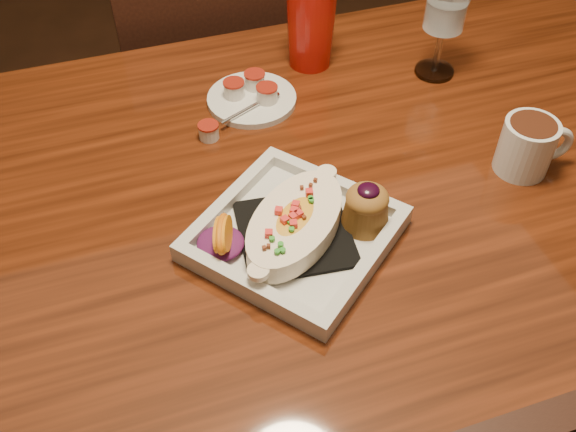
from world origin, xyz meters
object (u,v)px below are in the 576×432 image
object	(u,v)px
saucer	(252,96)
red_tumbler	(311,26)
table	(296,225)
coffee_mug	(529,145)
chair_far	(212,86)
goblet	(446,11)
plate	(302,226)

from	to	relation	value
saucer	red_tumbler	distance (m)	0.17
table	coffee_mug	distance (m)	0.38
saucer	red_tumbler	bearing A→B (deg)	31.23
saucer	coffee_mug	bearing A→B (deg)	-40.20
table	chair_far	size ratio (longest dim) A/B	1.61
chair_far	coffee_mug	world-z (taller)	chair_far
goblet	red_tumbler	size ratio (longest dim) A/B	1.19
plate	table	bearing A→B (deg)	35.87
coffee_mug	goblet	bearing A→B (deg)	101.29
table	red_tumbler	size ratio (longest dim) A/B	9.93
chair_far	goblet	world-z (taller)	same
table	saucer	world-z (taller)	saucer
coffee_mug	red_tumbler	distance (m)	0.44
goblet	red_tumbler	world-z (taller)	goblet
plate	saucer	world-z (taller)	plate
goblet	chair_far	bearing A→B (deg)	127.83
chair_far	coffee_mug	bearing A→B (deg)	115.86
coffee_mug	goblet	world-z (taller)	goblet
coffee_mug	goblet	size ratio (longest dim) A/B	0.65
chair_far	goblet	xyz separation A→B (m)	(0.34, -0.43, 0.37)
plate	saucer	distance (m)	0.33
chair_far	goblet	size ratio (longest dim) A/B	5.19
table	saucer	xyz separation A→B (m)	(-0.01, 0.22, 0.11)
table	plate	distance (m)	0.17
table	plate	world-z (taller)	plate
plate	coffee_mug	world-z (taller)	coffee_mug
chair_far	plate	xyz separation A→B (m)	(-0.03, -0.74, 0.27)
plate	red_tumbler	bearing A→B (deg)	30.04
table	coffee_mug	bearing A→B (deg)	-13.04
goblet	saucer	xyz separation A→B (m)	(-0.34, 0.02, -0.11)
plate	coffee_mug	distance (m)	0.38
plate	chair_far	bearing A→B (deg)	48.86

